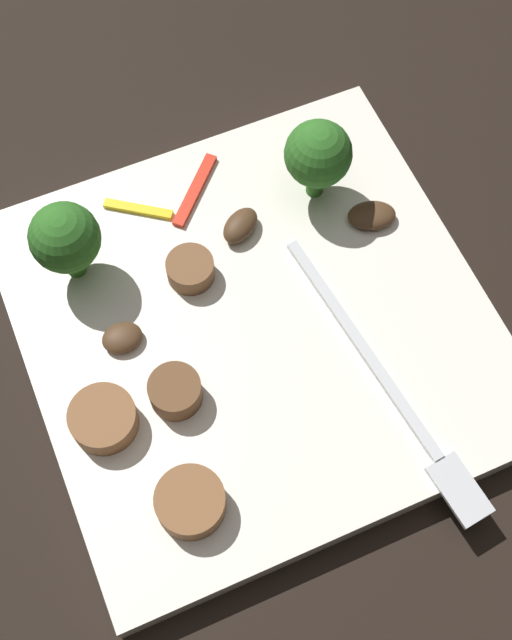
% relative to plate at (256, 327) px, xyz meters
% --- Properties ---
extents(ground_plane, '(1.40, 1.40, 0.00)m').
position_rel_plate_xyz_m(ground_plane, '(0.00, 0.00, -0.01)').
color(ground_plane, black).
extents(plate, '(0.25, 0.25, 0.02)m').
position_rel_plate_xyz_m(plate, '(0.00, 0.00, 0.00)').
color(plate, white).
rests_on(plate, ground_plane).
extents(fork, '(0.18, 0.03, 0.00)m').
position_rel_plate_xyz_m(fork, '(0.07, 0.05, 0.01)').
color(fork, silver).
rests_on(fork, plate).
extents(broccoli_floret_0, '(0.04, 0.04, 0.05)m').
position_rel_plate_xyz_m(broccoli_floret_0, '(-0.06, 0.06, 0.04)').
color(broccoli_floret_0, '#347525').
rests_on(broccoli_floret_0, plate).
extents(broccoli_floret_1, '(0.04, 0.04, 0.05)m').
position_rel_plate_xyz_m(broccoli_floret_1, '(-0.07, -0.08, 0.04)').
color(broccoli_floret_1, '#347525').
rests_on(broccoli_floret_1, plate).
extents(sausage_slice_0, '(0.04, 0.04, 0.01)m').
position_rel_plate_xyz_m(sausage_slice_0, '(0.02, -0.09, 0.02)').
color(sausage_slice_0, brown).
rests_on(sausage_slice_0, plate).
extents(sausage_slice_1, '(0.05, 0.05, 0.02)m').
position_rel_plate_xyz_m(sausage_slice_1, '(0.08, -0.07, 0.02)').
color(sausage_slice_1, brown).
rests_on(sausage_slice_1, plate).
extents(sausage_slice_2, '(0.04, 0.04, 0.01)m').
position_rel_plate_xyz_m(sausage_slice_2, '(-0.04, -0.02, 0.02)').
color(sausage_slice_2, brown).
rests_on(sausage_slice_2, plate).
extents(sausage_slice_3, '(0.03, 0.03, 0.02)m').
position_rel_plate_xyz_m(sausage_slice_3, '(0.02, -0.06, 0.02)').
color(sausage_slice_3, brown).
rests_on(sausage_slice_3, plate).
extents(mushroom_0, '(0.03, 0.03, 0.01)m').
position_rel_plate_xyz_m(mushroom_0, '(-0.03, 0.09, 0.01)').
color(mushroom_0, '#4C331E').
rests_on(mushroom_0, plate).
extents(mushroom_1, '(0.03, 0.03, 0.01)m').
position_rel_plate_xyz_m(mushroom_1, '(-0.06, 0.01, 0.01)').
color(mushroom_1, '#4C331E').
rests_on(mushroom_1, plate).
extents(mushroom_2, '(0.02, 0.02, 0.01)m').
position_rel_plate_xyz_m(mushroom_2, '(-0.02, -0.07, 0.01)').
color(mushroom_2, '#4C331E').
rests_on(mushroom_2, plate).
extents(pepper_strip_0, '(0.03, 0.04, 0.00)m').
position_rel_plate_xyz_m(pepper_strip_0, '(-0.09, -0.04, 0.01)').
color(pepper_strip_0, yellow).
rests_on(pepper_strip_0, plate).
extents(pepper_strip_1, '(0.04, 0.04, 0.00)m').
position_rel_plate_xyz_m(pepper_strip_1, '(-0.09, 0.00, 0.01)').
color(pepper_strip_1, red).
rests_on(pepper_strip_1, plate).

